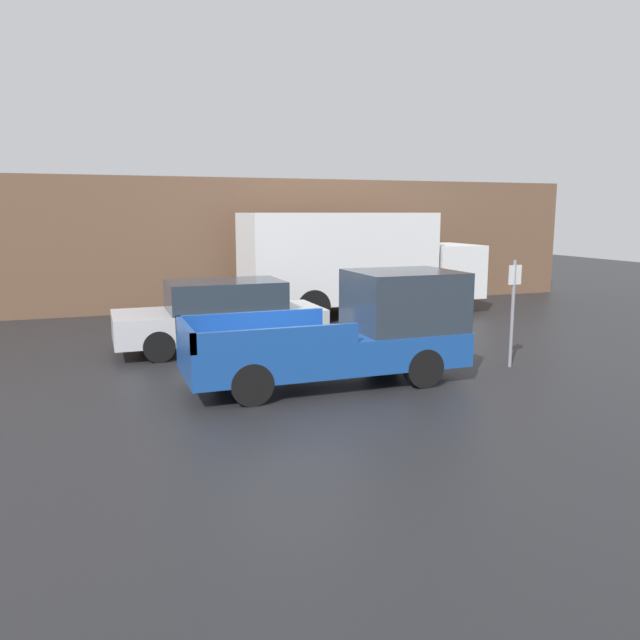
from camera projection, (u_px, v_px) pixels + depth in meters
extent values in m
plane|color=#232326|center=(293.00, 385.00, 11.65)|extent=(60.00, 60.00, 0.00)
cube|color=brown|center=(203.00, 245.00, 20.32)|extent=(28.00, 0.15, 4.32)
cube|color=#194799|center=(325.00, 350.00, 11.68)|extent=(5.24, 1.90, 0.63)
cube|color=#28333D|center=(404.00, 300.00, 12.07)|extent=(1.99, 1.79, 1.13)
cube|color=#194799|center=(252.00, 321.00, 12.03)|extent=(2.88, 0.10, 0.34)
cube|color=#194799|center=(278.00, 338.00, 10.36)|extent=(2.88, 0.10, 0.34)
cube|color=#194799|center=(185.00, 334.00, 10.73)|extent=(0.10, 1.90, 0.34)
cylinder|color=black|center=(384.00, 349.00, 13.04)|extent=(0.73, 0.26, 0.73)
cylinder|color=black|center=(423.00, 368.00, 11.50)|extent=(0.73, 0.26, 0.73)
cylinder|color=black|center=(231.00, 362.00, 11.95)|extent=(0.73, 0.26, 0.73)
cylinder|color=black|center=(251.00, 384.00, 10.41)|extent=(0.73, 0.26, 0.73)
cube|color=silver|center=(220.00, 323.00, 14.68)|extent=(4.82, 1.94, 0.65)
cube|color=#28333D|center=(225.00, 295.00, 14.62)|extent=(2.65, 1.70, 0.68)
cylinder|color=black|center=(271.00, 325.00, 16.04)|extent=(0.69, 0.22, 0.69)
cylinder|color=black|center=(291.00, 337.00, 14.43)|extent=(0.69, 0.22, 0.69)
cylinder|color=black|center=(152.00, 332.00, 15.03)|extent=(0.69, 0.22, 0.69)
cylinder|color=black|center=(159.00, 346.00, 13.42)|extent=(0.69, 0.22, 0.69)
cube|color=white|center=(445.00, 270.00, 20.56)|extent=(1.66, 2.36, 1.68)
cube|color=white|center=(337.00, 257.00, 19.18)|extent=(5.75, 2.48, 2.71)
cylinder|color=black|center=(420.00, 291.00, 21.62)|extent=(1.01, 0.30, 1.01)
cylinder|color=black|center=(455.00, 299.00, 19.57)|extent=(1.01, 0.30, 1.01)
cylinder|color=black|center=(290.00, 297.00, 20.03)|extent=(1.01, 0.30, 1.01)
cylinder|color=black|center=(313.00, 307.00, 17.99)|extent=(1.01, 0.30, 1.01)
cylinder|color=gray|center=(512.00, 314.00, 12.87)|extent=(0.07, 0.07, 2.23)
cube|color=silver|center=(515.00, 275.00, 12.71)|extent=(0.30, 0.02, 0.40)
cube|color=gold|center=(280.00, 291.00, 21.13)|extent=(0.45, 0.40, 1.10)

